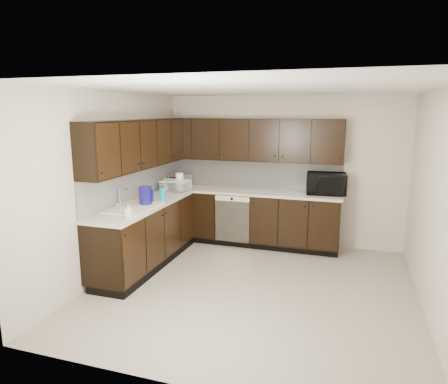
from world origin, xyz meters
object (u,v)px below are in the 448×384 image
at_px(sink, 134,212).
at_px(toaster_oven, 180,180).
at_px(microwave, 326,184).
at_px(blue_pitcher, 146,196).
at_px(storage_bin, 176,186).

xyz_separation_m(sink, toaster_oven, (-0.07, 1.72, 0.17)).
bearing_deg(microwave, blue_pitcher, -151.91).
bearing_deg(toaster_oven, blue_pitcher, -62.42).
distance_m(toaster_oven, storage_bin, 0.45).
distance_m(microwave, storage_bin, 2.44).
relative_size(microwave, blue_pitcher, 2.28).
relative_size(storage_bin, blue_pitcher, 1.62).
height_order(sink, toaster_oven, sink).
distance_m(toaster_oven, blue_pitcher, 1.53).
height_order(sink, blue_pitcher, blue_pitcher).
height_order(storage_bin, blue_pitcher, blue_pitcher).
xyz_separation_m(microwave, storage_bin, (-2.39, -0.49, -0.08)).
relative_size(toaster_oven, blue_pitcher, 1.29).
bearing_deg(blue_pitcher, microwave, 12.39).
xyz_separation_m(sink, microwave, (2.43, 1.77, 0.23)).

